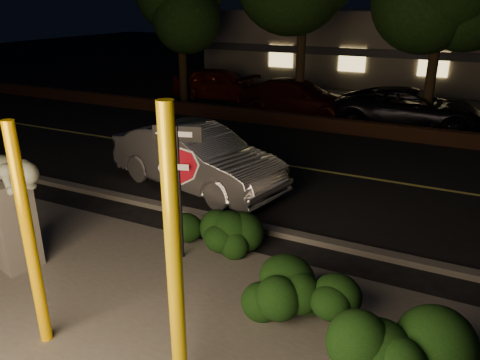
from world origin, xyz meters
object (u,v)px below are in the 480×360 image
at_px(silver_sedan, 197,158).
at_px(parked_car_dark, 410,109).
at_px(sculpture, 9,198).
at_px(parked_car_darkred, 298,98).
at_px(yellow_pole_left, 29,240).
at_px(parked_car_red, 220,84).
at_px(yellow_pole_right, 174,264).
at_px(signpost, 179,167).

relative_size(silver_sedan, parked_car_dark, 0.89).
relative_size(sculpture, parked_car_darkred, 0.43).
relative_size(yellow_pole_left, parked_car_red, 0.71).
distance_m(yellow_pole_left, sculpture, 2.32).
xyz_separation_m(yellow_pole_right, parked_car_red, (-8.26, 16.17, -1.05)).
xyz_separation_m(signpost, parked_car_darkred, (-2.01, 11.94, -1.07)).
distance_m(silver_sedan, parked_car_red, 11.36).
height_order(sculpture, parked_car_darkred, sculpture).
bearing_deg(silver_sedan, yellow_pole_right, -137.01).
bearing_deg(parked_car_darkred, yellow_pole_left, -170.84).
bearing_deg(sculpture, yellow_pole_left, -17.70).
distance_m(yellow_pole_left, signpost, 2.84).
bearing_deg(parked_car_red, signpost, -160.67).
bearing_deg(signpost, parked_car_darkred, 82.37).
xyz_separation_m(silver_sedan, parked_car_darkred, (-0.40, 8.74, -0.06)).
relative_size(yellow_pole_left, sculpture, 1.46).
bearing_deg(parked_car_red, sculpture, -171.40).
xyz_separation_m(yellow_pole_right, silver_sedan, (-3.35, 5.93, -1.02)).
relative_size(yellow_pole_left, parked_car_dark, 0.59).
xyz_separation_m(sculpture, silver_sedan, (0.85, 4.76, -0.56)).
distance_m(yellow_pole_right, parked_car_red, 18.19).
distance_m(parked_car_darkred, parked_car_dark, 4.47).
height_order(signpost, parked_car_dark, signpost).
distance_m(yellow_pole_right, silver_sedan, 6.88).
bearing_deg(yellow_pole_right, parked_car_dark, 87.15).
bearing_deg(parked_car_dark, signpost, 165.15).
bearing_deg(yellow_pole_left, silver_sedan, 100.54).
xyz_separation_m(yellow_pole_left, parked_car_red, (-6.03, 16.23, -0.83)).
xyz_separation_m(yellow_pole_left, parked_car_darkred, (-1.51, 14.72, -0.86)).
bearing_deg(yellow_pole_left, yellow_pole_right, 1.33).
distance_m(signpost, silver_sedan, 3.72).
height_order(yellow_pole_left, yellow_pole_right, yellow_pole_right).
height_order(yellow_pole_right, parked_car_darkred, yellow_pole_right).
distance_m(signpost, parked_car_darkred, 12.15).
distance_m(sculpture, parked_car_darkred, 13.52).
height_order(yellow_pole_left, parked_car_darkred, yellow_pole_left).
relative_size(yellow_pole_left, yellow_pole_right, 0.88).
xyz_separation_m(yellow_pole_right, parked_car_dark, (0.72, 14.49, -1.06)).
bearing_deg(parked_car_red, yellow_pole_left, -166.18).
relative_size(parked_car_darkred, parked_car_dark, 0.94).
bearing_deg(parked_car_dark, yellow_pole_right, 174.11).
relative_size(yellow_pole_left, silver_sedan, 0.66).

